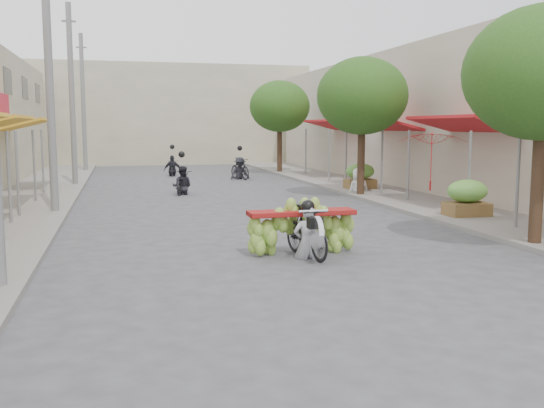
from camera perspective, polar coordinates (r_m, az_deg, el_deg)
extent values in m
plane|color=#4E4E53|center=(8.55, 10.63, -10.99)|extent=(120.00, 120.00, 0.00)
cube|color=gray|center=(22.78, -23.01, 0.15)|extent=(4.00, 60.00, 0.12)
cube|color=gray|center=(24.81, 10.85, 1.14)|extent=(4.00, 60.00, 0.12)
cylinder|color=slate|center=(17.44, -23.52, 2.12)|extent=(0.08, 0.08, 2.55)
cylinder|color=slate|center=(18.82, -22.83, 2.49)|extent=(0.08, 0.08, 2.55)
cylinder|color=slate|center=(22.38, -21.47, 3.23)|extent=(0.08, 0.08, 2.55)
cube|color=gold|center=(26.61, -22.24, 6.95)|extent=(1.77, 4.00, 0.53)
cylinder|color=slate|center=(24.76, -20.77, 3.61)|extent=(0.08, 0.08, 2.55)
cylinder|color=slate|center=(28.33, -19.95, 4.05)|extent=(0.08, 0.08, 2.55)
cube|color=#B61834|center=(26.76, -24.22, 8.67)|extent=(0.10, 3.50, 0.80)
cube|color=#1E2328|center=(28.78, -23.67, 10.55)|extent=(0.08, 2.00, 1.10)
cube|color=#1E2328|center=(33.72, -22.27, 10.06)|extent=(0.08, 2.00, 1.10)
cube|color=#1E2328|center=(38.67, -21.23, 9.68)|extent=(0.08, 2.00, 1.10)
cube|color=#BBAE9B|center=(26.36, 21.94, 7.51)|extent=(8.00, 40.00, 6.00)
cylinder|color=slate|center=(16.51, 22.13, 1.93)|extent=(0.08, 0.08, 2.55)
cube|color=#A9161B|center=(20.32, 17.34, 7.21)|extent=(1.77, 4.20, 0.53)
cylinder|color=slate|center=(18.32, 18.07, 2.59)|extent=(0.08, 0.08, 2.55)
cylinder|color=slate|center=(21.63, 12.71, 3.44)|extent=(0.08, 0.08, 2.55)
cube|color=#A9161B|center=(25.63, 10.30, 7.37)|extent=(1.77, 4.20, 0.53)
cylinder|color=slate|center=(23.61, 10.30, 3.81)|extent=(0.08, 0.08, 2.55)
cylinder|color=slate|center=(27.11, 6.98, 4.31)|extent=(0.08, 0.08, 2.55)
cube|color=#A9161B|center=(31.20, 5.71, 7.42)|extent=(1.77, 4.20, 0.53)
cylinder|color=slate|center=(29.17, 5.42, 4.54)|extent=(0.08, 0.08, 2.55)
cylinder|color=slate|center=(32.77, 3.19, 4.86)|extent=(0.08, 0.08, 2.55)
cube|color=#B5AC8F|center=(45.49, -9.89, 8.25)|extent=(20.00, 6.00, 7.00)
cylinder|color=slate|center=(19.50, -20.22, 10.79)|extent=(0.24, 0.24, 8.00)
cylinder|color=slate|center=(28.45, -18.32, 9.63)|extent=(0.24, 0.24, 8.00)
cube|color=slate|center=(28.78, -18.59, 16.00)|extent=(0.60, 0.08, 0.08)
cylinder|color=slate|center=(37.43, -17.34, 9.02)|extent=(0.24, 0.24, 8.00)
cube|color=slate|center=(37.68, -17.53, 13.88)|extent=(0.60, 0.08, 0.08)
cylinder|color=#3A2719|center=(14.43, 23.75, 2.45)|extent=(0.28, 0.28, 3.20)
ellipsoid|color=#2B5519|center=(14.44, 24.20, 11.18)|extent=(3.40, 3.40, 2.90)
cylinder|color=#3A2719|center=(23.14, 8.39, 4.59)|extent=(0.28, 0.28, 3.20)
ellipsoid|color=#2B5519|center=(23.14, 8.49, 10.03)|extent=(3.40, 3.40, 2.90)
cylinder|color=#3A2719|center=(34.52, 0.72, 5.53)|extent=(0.28, 0.28, 3.20)
ellipsoid|color=#2B5519|center=(34.53, 0.73, 9.18)|extent=(3.40, 3.40, 2.90)
cube|color=brown|center=(18.28, 17.86, -0.27)|extent=(1.20, 0.80, 0.50)
ellipsoid|color=#5D9F3B|center=(18.21, 17.93, 1.54)|extent=(1.20, 0.88, 0.66)
cube|color=brown|center=(25.37, 8.28, 2.04)|extent=(1.20, 0.80, 0.50)
ellipsoid|color=#5D9F3B|center=(25.33, 8.30, 3.34)|extent=(1.20, 0.88, 0.66)
imported|color=black|center=(12.39, 3.25, -2.61)|extent=(0.84, 1.88, 1.07)
cylinder|color=silver|center=(11.77, 4.20, -2.73)|extent=(0.10, 0.66, 0.66)
cube|color=black|center=(11.83, 4.06, -1.79)|extent=(0.28, 0.22, 0.22)
cylinder|color=silver|center=(11.89, 3.92, -0.67)|extent=(0.60, 0.05, 0.05)
cube|color=maroon|center=(12.67, 2.79, -0.81)|extent=(2.26, 0.55, 0.10)
imported|color=#B4B5BC|center=(12.26, 3.34, -0.09)|extent=(0.57, 0.42, 1.58)
sphere|color=black|center=(12.16, 3.41, 3.44)|extent=(0.28, 0.28, 0.28)
imported|color=red|center=(19.69, 14.89, 6.73)|extent=(2.51, 2.51, 1.91)
imported|color=white|center=(24.26, 8.19, 3.40)|extent=(0.96, 0.62, 1.85)
imported|color=black|center=(24.16, -8.46, 1.95)|extent=(1.07, 1.70, 0.89)
imported|color=black|center=(24.10, -8.49, 3.56)|extent=(0.91, 0.71, 1.65)
sphere|color=black|center=(24.08, -8.51, 4.64)|extent=(0.26, 0.26, 0.26)
imported|color=black|center=(30.80, -3.04, 3.35)|extent=(1.07, 1.94, 1.10)
imported|color=black|center=(30.77, -3.05, 4.42)|extent=(1.17, 0.85, 1.65)
sphere|color=black|center=(30.75, -3.06, 5.27)|extent=(0.26, 0.26, 0.26)
imported|color=black|center=(33.26, -9.34, 3.30)|extent=(0.75, 1.49, 0.80)
imported|color=black|center=(33.21, -9.36, 4.55)|extent=(1.04, 0.69, 1.65)
sphere|color=black|center=(33.20, -9.38, 5.33)|extent=(0.26, 0.26, 0.26)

